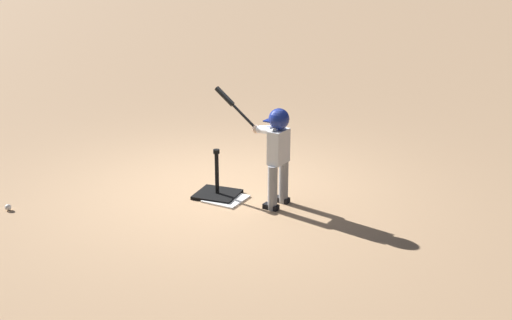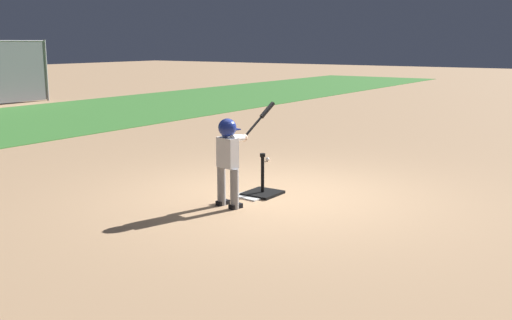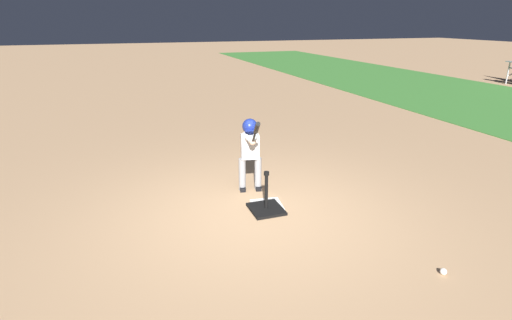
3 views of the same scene
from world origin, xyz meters
The scene contains 5 objects.
ground_plane centered at (0.00, 0.00, 0.00)m, with size 90.00×90.00×0.00m, color tan.
home_plate centered at (-0.24, 0.27, 0.01)m, with size 0.44×0.44×0.02m, color white.
batting_tee centered at (-0.10, 0.21, 0.07)m, with size 0.50×0.45×0.60m.
batter_child centered at (-0.86, 0.22, 0.75)m, with size 0.98×0.39×1.33m.
baseball centered at (1.97, 1.47, 0.04)m, with size 0.07×0.07×0.07m, color white.
Camera 3 is at (4.74, -1.65, 2.60)m, focal length 28.00 mm.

